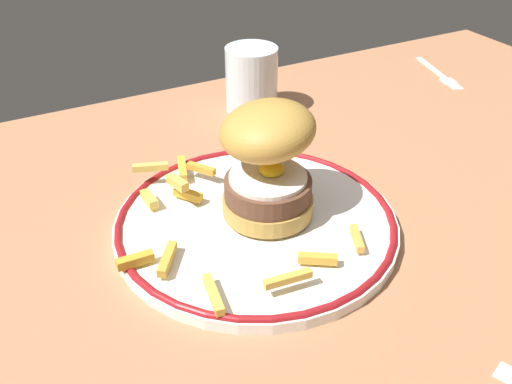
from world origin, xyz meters
The scene contains 6 objects.
ground_plane centered at (0.00, 0.00, -2.00)cm, with size 145.90×86.17×4.00cm, color #A06B49.
dinner_plate centered at (4.34, 4.63, 0.84)cm, with size 29.33×29.33×1.60cm.
burger centered at (6.17, 5.59, 7.47)cm, with size 12.08×11.86×11.95cm.
fries_pile centered at (0.48, 7.16, 2.39)cm, with size 22.96×25.25×2.88cm.
water_glass centered at (17.21, 30.30, 4.12)cm, with size 7.44×7.44×9.36cm.
fork centered at (51.25, 27.79, 0.18)cm, with size 5.21×14.24×0.36cm.
Camera 1 is at (-17.58, -36.79, 35.96)cm, focal length 39.50 mm.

